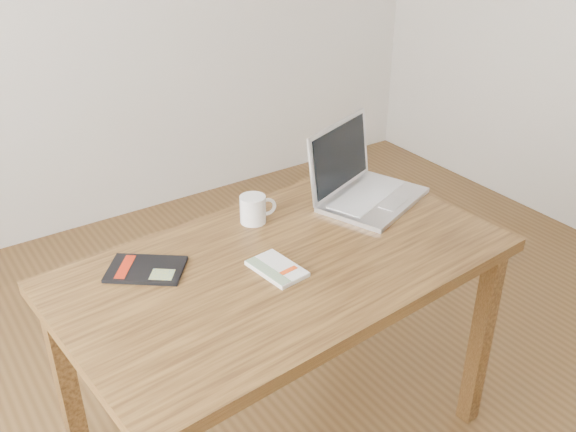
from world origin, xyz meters
TOP-DOWN VIEW (x-y plane):
  - room at (-0.07, 0.00)m, footprint 4.04×4.04m
  - desk at (-0.13, 0.12)m, footprint 1.34×0.83m
  - white_guidebook at (-0.19, 0.08)m, footprint 0.12×0.18m
  - black_guidebook at (-0.49, 0.29)m, footprint 0.25×0.24m
  - laptop at (0.30, 0.30)m, footprint 0.43×0.39m
  - coffee_mug at (-0.09, 0.36)m, footprint 0.12×0.08m

SIDE VIEW (x-z plane):
  - desk at x=-0.13m, z-range 0.29..1.04m
  - black_guidebook at x=-0.49m, z-range 0.75..0.76m
  - white_guidebook at x=-0.19m, z-range 0.75..0.76m
  - coffee_mug at x=-0.09m, z-range 0.75..0.84m
  - laptop at x=0.30m, z-range 0.68..0.93m
  - room at x=-0.07m, z-range 0.01..2.71m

